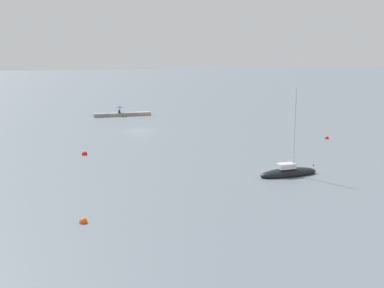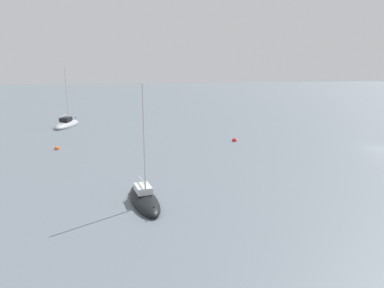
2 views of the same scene
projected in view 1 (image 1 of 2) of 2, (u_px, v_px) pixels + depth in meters
name	position (u px, v px, depth m)	size (l,w,h in m)	color
ground_plane	(141.00, 131.00, 73.68)	(500.00, 500.00, 0.00)	slate
seawall_pier	(122.00, 114.00, 90.08)	(10.79, 1.63, 0.65)	gray
person_seated_blue_left	(119.00, 112.00, 89.62)	(0.41, 0.61, 0.73)	#1E2333
umbrella_open_navy	(119.00, 107.00, 89.56)	(1.38, 1.38, 1.30)	black
sailboat_black_mid	(288.00, 173.00, 46.98)	(6.37, 2.10, 9.02)	black
mooring_buoy_near	(84.00, 154.00, 56.37)	(0.65, 0.65, 0.65)	red
mooring_buoy_mid	(83.00, 222.00, 34.06)	(0.59, 0.59, 0.59)	#EA5914
mooring_buoy_far	(327.00, 138.00, 66.74)	(0.54, 0.54, 0.54)	red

